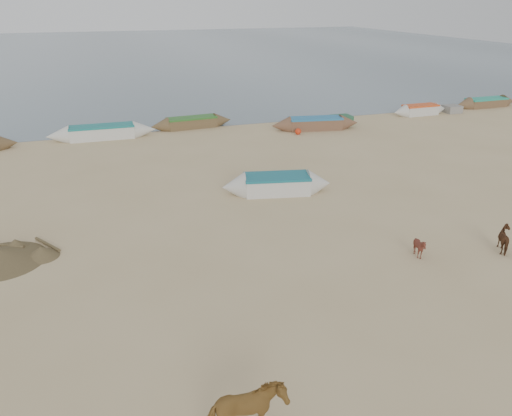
% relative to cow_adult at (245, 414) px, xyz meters
% --- Properties ---
extents(ground, '(140.00, 140.00, 0.00)m').
position_rel_cow_adult_xyz_m(ground, '(3.64, 6.09, -0.75)').
color(ground, tan).
rests_on(ground, ground).
extents(sea, '(160.00, 160.00, 0.00)m').
position_rel_cow_adult_xyz_m(sea, '(3.64, 88.09, -0.74)').
color(sea, slate).
rests_on(sea, ground).
extents(cow_adult, '(1.81, 0.89, 1.50)m').
position_rel_cow_adult_xyz_m(cow_adult, '(0.00, 0.00, 0.00)').
color(cow_adult, olive).
rests_on(cow_adult, ground).
extents(calf_front, '(1.00, 0.98, 0.83)m').
position_rel_cow_adult_xyz_m(calf_front, '(8.65, 5.90, -0.33)').
color(calf_front, '#55241B').
rests_on(calf_front, ground).
extents(calf_right, '(0.89, 1.02, 0.96)m').
position_rel_cow_adult_xyz_m(calf_right, '(12.10, 5.26, -0.27)').
color(calf_right, '#4F2D19').
rests_on(calf_right, ground).
extents(near_canoe, '(5.60, 2.56, 0.91)m').
position_rel_cow_adult_xyz_m(near_canoe, '(5.99, 13.84, -0.30)').
color(near_canoe, beige).
rests_on(near_canoe, ground).
extents(debris_pile, '(4.16, 4.16, 0.45)m').
position_rel_cow_adult_xyz_m(debris_pile, '(-6.11, 10.58, -0.52)').
color(debris_pile, brown).
rests_on(debris_pile, ground).
extents(waterline_canoes, '(58.71, 5.38, 0.93)m').
position_rel_cow_adult_xyz_m(waterline_canoes, '(3.18, 26.99, -0.33)').
color(waterline_canoes, brown).
rests_on(waterline_canoes, ground).
extents(beach_clutter, '(44.82, 4.69, 0.64)m').
position_rel_cow_adult_xyz_m(beach_clutter, '(7.40, 26.12, -0.45)').
color(beach_clutter, '#2A5F35').
rests_on(beach_clutter, ground).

